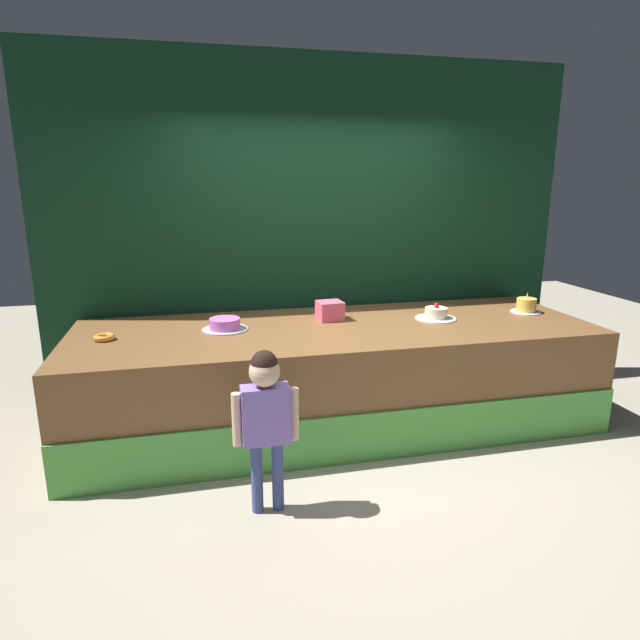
{
  "coord_description": "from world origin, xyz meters",
  "views": [
    {
      "loc": [
        -1.07,
        -3.31,
        1.94
      ],
      "look_at": [
        -0.2,
        0.41,
        0.95
      ],
      "focal_mm": 30.24,
      "sensor_mm": 36.0,
      "label": 1
    }
  ],
  "objects_px": {
    "pink_box": "(330,311)",
    "cake_left": "(225,325)",
    "cake_center": "(436,314)",
    "cake_right": "(526,306)",
    "donut": "(104,337)",
    "child_figure": "(266,410)"
  },
  "relations": [
    {
      "from": "pink_box",
      "to": "cake_left",
      "type": "height_order",
      "value": "pink_box"
    },
    {
      "from": "cake_center",
      "to": "cake_right",
      "type": "height_order",
      "value": "cake_right"
    },
    {
      "from": "donut",
      "to": "cake_center",
      "type": "height_order",
      "value": "cake_center"
    },
    {
      "from": "child_figure",
      "to": "cake_right",
      "type": "bearing_deg",
      "value": 25.6
    },
    {
      "from": "child_figure",
      "to": "cake_left",
      "type": "bearing_deg",
      "value": 97.1
    },
    {
      "from": "child_figure",
      "to": "cake_center",
      "type": "xyz_separation_m",
      "value": [
        1.59,
        1.15,
        0.21
      ]
    },
    {
      "from": "pink_box",
      "to": "donut",
      "type": "xyz_separation_m",
      "value": [
        -1.74,
        -0.2,
        -0.06
      ]
    },
    {
      "from": "donut",
      "to": "cake_center",
      "type": "xyz_separation_m",
      "value": [
        2.61,
        0.03,
        0.02
      ]
    },
    {
      "from": "pink_box",
      "to": "cake_left",
      "type": "xyz_separation_m",
      "value": [
        -0.87,
        -0.12,
        -0.04
      ]
    },
    {
      "from": "child_figure",
      "to": "pink_box",
      "type": "bearing_deg",
      "value": 61.45
    },
    {
      "from": "pink_box",
      "to": "donut",
      "type": "height_order",
      "value": "pink_box"
    },
    {
      "from": "cake_right",
      "to": "cake_left",
      "type": "bearing_deg",
      "value": 179.42
    },
    {
      "from": "child_figure",
      "to": "cake_center",
      "type": "bearing_deg",
      "value": 35.79
    },
    {
      "from": "donut",
      "to": "cake_left",
      "type": "relative_size",
      "value": 0.43
    },
    {
      "from": "child_figure",
      "to": "donut",
      "type": "bearing_deg",
      "value": 132.31
    },
    {
      "from": "cake_left",
      "to": "donut",
      "type": "bearing_deg",
      "value": -174.48
    },
    {
      "from": "pink_box",
      "to": "donut",
      "type": "bearing_deg",
      "value": -173.37
    },
    {
      "from": "pink_box",
      "to": "cake_left",
      "type": "distance_m",
      "value": 0.88
    },
    {
      "from": "child_figure",
      "to": "pink_box",
      "type": "relative_size",
      "value": 5.04
    },
    {
      "from": "donut",
      "to": "cake_center",
      "type": "relative_size",
      "value": 0.44
    },
    {
      "from": "cake_center",
      "to": "cake_right",
      "type": "distance_m",
      "value": 0.87
    },
    {
      "from": "pink_box",
      "to": "cake_right",
      "type": "relative_size",
      "value": 0.77
    }
  ]
}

